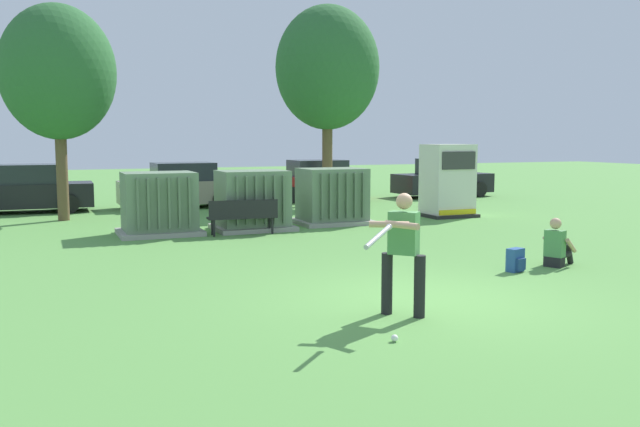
{
  "coord_description": "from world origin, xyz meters",
  "views": [
    {
      "loc": [
        -5.46,
        -8.98,
        2.5
      ],
      "look_at": [
        -0.31,
        3.5,
        1.0
      ],
      "focal_mm": 38.26,
      "sensor_mm": 36.0,
      "label": 1
    }
  ],
  "objects_px": {
    "seated_spectator": "(557,247)",
    "parked_car_rightmost": "(443,179)",
    "generator_enclosure": "(447,181)",
    "batter": "(402,248)",
    "park_bench": "(243,214)",
    "sports_ball": "(395,338)",
    "parked_car_left_of_center": "(181,187)",
    "transformer_west": "(159,204)",
    "transformer_mid_west": "(252,201)",
    "parked_car_right_of_center": "(315,182)",
    "parked_car_leftmost": "(28,190)",
    "transformer_mid_east": "(332,197)",
    "backpack": "(516,260)"
  },
  "relations": [
    {
      "from": "parked_car_leftmost",
      "to": "parked_car_left_of_center",
      "type": "xyz_separation_m",
      "value": [
        5.05,
        -0.37,
        0.0
      ]
    },
    {
      "from": "transformer_west",
      "to": "transformer_mid_west",
      "type": "bearing_deg",
      "value": -0.66
    },
    {
      "from": "generator_enclosure",
      "to": "parked_car_left_of_center",
      "type": "xyz_separation_m",
      "value": [
        -7.34,
        6.02,
        -0.38
      ]
    },
    {
      "from": "batter",
      "to": "parked_car_leftmost",
      "type": "xyz_separation_m",
      "value": [
        -5.01,
        16.65,
        -0.22
      ]
    },
    {
      "from": "transformer_mid_east",
      "to": "parked_car_leftmost",
      "type": "bearing_deg",
      "value": 141.01
    },
    {
      "from": "transformer_mid_east",
      "to": "park_bench",
      "type": "relative_size",
      "value": 1.15
    },
    {
      "from": "transformer_west",
      "to": "transformer_mid_west",
      "type": "relative_size",
      "value": 1.0
    },
    {
      "from": "generator_enclosure",
      "to": "parked_car_right_of_center",
      "type": "height_order",
      "value": "generator_enclosure"
    },
    {
      "from": "generator_enclosure",
      "to": "parked_car_rightmost",
      "type": "height_order",
      "value": "generator_enclosure"
    },
    {
      "from": "transformer_mid_west",
      "to": "generator_enclosure",
      "type": "distance_m",
      "value": 6.71
    },
    {
      "from": "transformer_mid_west",
      "to": "parked_car_right_of_center",
      "type": "height_order",
      "value": "same"
    },
    {
      "from": "batter",
      "to": "transformer_mid_west",
      "type": "bearing_deg",
      "value": 85.76
    },
    {
      "from": "parked_car_leftmost",
      "to": "parked_car_left_of_center",
      "type": "height_order",
      "value": "same"
    },
    {
      "from": "sports_ball",
      "to": "parked_car_leftmost",
      "type": "xyz_separation_m",
      "value": [
        -4.35,
        17.67,
        0.71
      ]
    },
    {
      "from": "park_bench",
      "to": "seated_spectator",
      "type": "relative_size",
      "value": 1.89
    },
    {
      "from": "batter",
      "to": "seated_spectator",
      "type": "distance_m",
      "value": 5.19
    },
    {
      "from": "sports_ball",
      "to": "parked_car_rightmost",
      "type": "height_order",
      "value": "parked_car_rightmost"
    },
    {
      "from": "sports_ball",
      "to": "parked_car_left_of_center",
      "type": "height_order",
      "value": "parked_car_left_of_center"
    },
    {
      "from": "transformer_mid_west",
      "to": "parked_car_right_of_center",
      "type": "xyz_separation_m",
      "value": [
        4.88,
        7.55,
        -0.04
      ]
    },
    {
      "from": "transformer_west",
      "to": "seated_spectator",
      "type": "height_order",
      "value": "transformer_west"
    },
    {
      "from": "sports_ball",
      "to": "parked_car_right_of_center",
      "type": "distance_m",
      "value": 19.2
    },
    {
      "from": "transformer_mid_east",
      "to": "parked_car_rightmost",
      "type": "xyz_separation_m",
      "value": [
        8.09,
        6.71,
        -0.04
      ]
    },
    {
      "from": "transformer_mid_west",
      "to": "transformer_mid_east",
      "type": "xyz_separation_m",
      "value": [
        2.54,
        0.39,
        0.0
      ]
    },
    {
      "from": "parked_car_leftmost",
      "to": "parked_car_rightmost",
      "type": "relative_size",
      "value": 0.99
    },
    {
      "from": "park_bench",
      "to": "parked_car_left_of_center",
      "type": "bearing_deg",
      "value": 91.12
    },
    {
      "from": "generator_enclosure",
      "to": "batter",
      "type": "bearing_deg",
      "value": -125.73
    },
    {
      "from": "transformer_mid_east",
      "to": "parked_car_left_of_center",
      "type": "height_order",
      "value": "same"
    },
    {
      "from": "generator_enclosure",
      "to": "sports_ball",
      "type": "relative_size",
      "value": 25.56
    },
    {
      "from": "seated_spectator",
      "to": "backpack",
      "type": "xyz_separation_m",
      "value": [
        -1.1,
        -0.15,
        -0.16
      ]
    },
    {
      "from": "park_bench",
      "to": "sports_ball",
      "type": "height_order",
      "value": "park_bench"
    },
    {
      "from": "transformer_mid_east",
      "to": "park_bench",
      "type": "height_order",
      "value": "transformer_mid_east"
    },
    {
      "from": "transformer_mid_west",
      "to": "backpack",
      "type": "height_order",
      "value": "transformer_mid_west"
    },
    {
      "from": "sports_ball",
      "to": "parked_car_right_of_center",
      "type": "xyz_separation_m",
      "value": [
        6.26,
        18.14,
        0.71
      ]
    },
    {
      "from": "transformer_mid_east",
      "to": "parked_car_leftmost",
      "type": "relative_size",
      "value": 0.5
    },
    {
      "from": "generator_enclosure",
      "to": "batter",
      "type": "xyz_separation_m",
      "value": [
        -7.38,
        -10.25,
        -0.16
      ]
    },
    {
      "from": "sports_ball",
      "to": "seated_spectator",
      "type": "relative_size",
      "value": 0.09
    },
    {
      "from": "batter",
      "to": "parked_car_rightmost",
      "type": "relative_size",
      "value": 0.41
    },
    {
      "from": "sports_ball",
      "to": "parked_car_rightmost",
      "type": "distance_m",
      "value": 21.4
    },
    {
      "from": "park_bench",
      "to": "sports_ball",
      "type": "xyz_separation_m",
      "value": [
        -0.85,
        -9.7,
        -0.49
      ]
    },
    {
      "from": "park_bench",
      "to": "seated_spectator",
      "type": "xyz_separation_m",
      "value": [
        4.49,
        -6.5,
        -0.16
      ]
    },
    {
      "from": "sports_ball",
      "to": "transformer_west",
      "type": "bearing_deg",
      "value": 96.09
    },
    {
      "from": "transformer_mid_east",
      "to": "parked_car_left_of_center",
      "type": "bearing_deg",
      "value": 116.98
    },
    {
      "from": "parked_car_left_of_center",
      "to": "parked_car_right_of_center",
      "type": "relative_size",
      "value": 1.01
    },
    {
      "from": "backpack",
      "to": "transformer_mid_east",
      "type": "bearing_deg",
      "value": 92.34
    },
    {
      "from": "generator_enclosure",
      "to": "sports_ball",
      "type": "xyz_separation_m",
      "value": [
        -8.04,
        -11.27,
        -1.09
      ]
    },
    {
      "from": "transformer_west",
      "to": "backpack",
      "type": "relative_size",
      "value": 4.77
    },
    {
      "from": "generator_enclosure",
      "to": "batter",
      "type": "distance_m",
      "value": 12.63
    },
    {
      "from": "seated_spectator",
      "to": "parked_car_leftmost",
      "type": "xyz_separation_m",
      "value": [
        -9.69,
        14.47,
        0.38
      ]
    },
    {
      "from": "seated_spectator",
      "to": "parked_car_rightmost",
      "type": "height_order",
      "value": "parked_car_rightmost"
    },
    {
      "from": "transformer_west",
      "to": "parked_car_rightmost",
      "type": "height_order",
      "value": "same"
    }
  ]
}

